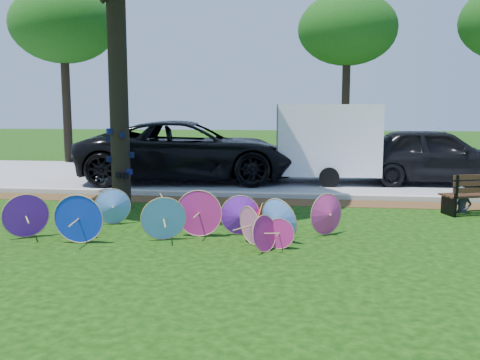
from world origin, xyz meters
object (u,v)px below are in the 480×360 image
object	(u,v)px
person_left	(463,188)
parasol_pile	(179,217)
black_van	(189,151)
dark_pickup	(435,156)
park_bench	(480,193)
cargo_trailer	(329,139)

from	to	relation	value
person_left	parasol_pile	bearing A→B (deg)	-158.22
black_van	dark_pickup	world-z (taller)	black_van
park_bench	person_left	world-z (taller)	person_left
parasol_pile	dark_pickup	size ratio (longest dim) A/B	1.21
dark_pickup	park_bench	distance (m)	4.67
parasol_pile	dark_pickup	world-z (taller)	dark_pickup
dark_pickup	person_left	bearing A→B (deg)	175.29
black_van	dark_pickup	distance (m)	7.70
parasol_pile	cargo_trailer	size ratio (longest dim) A/B	2.04
parasol_pile	park_bench	bearing A→B (deg)	25.95
parasol_pile	person_left	distance (m)	6.61
dark_pickup	cargo_trailer	bearing A→B (deg)	92.09
cargo_trailer	park_bench	distance (m)	5.64
black_van	park_bench	size ratio (longest dim) A/B	3.95
parasol_pile	black_van	bearing A→B (deg)	101.23
parasol_pile	cargo_trailer	distance (m)	8.18
cargo_trailer	person_left	distance (m)	5.39
cargo_trailer	dark_pickup	bearing A→B (deg)	1.96
dark_pickup	park_bench	world-z (taller)	dark_pickup
dark_pickup	park_bench	bearing A→B (deg)	179.64
dark_pickup	cargo_trailer	xyz separation A→B (m)	(-3.25, -0.11, 0.50)
black_van	park_bench	distance (m)	8.82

